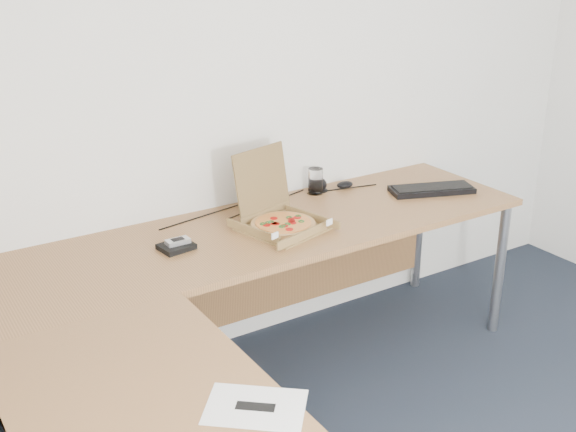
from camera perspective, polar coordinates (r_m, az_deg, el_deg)
desk at (r=2.63m, az=-3.33°, el=-6.10°), size 2.50×2.20×0.73m
pizza_box at (r=3.09m, az=-0.57°, el=-0.32°), size 0.31×0.36×0.32m
drinking_glass at (r=3.51m, az=2.21°, el=2.80°), size 0.07×0.07×0.13m
keyboard at (r=3.61m, az=11.39°, el=2.08°), size 0.44×0.28×0.03m
mouse at (r=3.61m, az=4.55°, el=2.51°), size 0.10×0.08×0.03m
wallet at (r=2.93m, az=-8.90°, el=-2.43°), size 0.15×0.13×0.02m
phone at (r=2.93m, az=-8.79°, el=-2.02°), size 0.10×0.05×0.02m
paper_sheet at (r=2.00m, az=-2.62°, el=-14.97°), size 0.33×0.32×0.00m
dome_speaker at (r=3.56m, az=2.51°, el=2.58°), size 0.09×0.09×0.07m
cable_bundle at (r=3.38m, az=-1.64°, el=0.99°), size 0.57×0.12×0.01m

